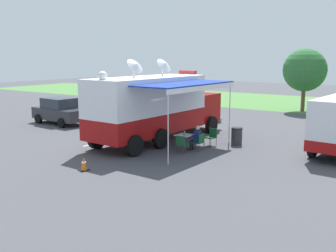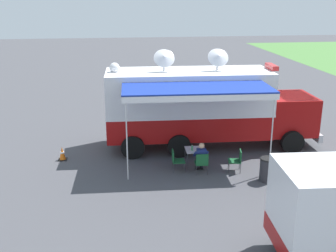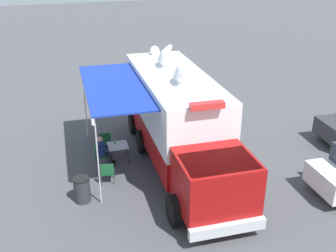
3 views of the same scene
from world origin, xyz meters
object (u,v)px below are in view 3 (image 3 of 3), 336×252
object	(u,v)px
folding_chair_at_table	(99,154)
seated_responder	(103,150)
folding_table	(118,146)
folding_chair_spare_by_truck	(107,171)
water_bottle	(115,141)
trash_bin	(82,190)
traffic_cone	(125,105)
folding_chair_beside_table	(105,142)
command_truck	(178,119)

from	to	relation	value
folding_chair_at_table	seated_responder	distance (m)	0.23
folding_table	folding_chair_at_table	size ratio (longest dim) A/B	0.96
folding_chair_spare_by_truck	water_bottle	bearing A→B (deg)	-109.41
trash_bin	seated_responder	bearing A→B (deg)	-115.72
folding_chair_at_table	traffic_cone	bearing A→B (deg)	-111.77
folding_chair_at_table	folding_chair_beside_table	bearing A→B (deg)	-114.34
seated_responder	trash_bin	bearing A→B (deg)	64.28
folding_table	folding_chair_spare_by_truck	xyz separation A→B (m)	(0.70, 1.53, -0.16)
command_truck	water_bottle	bearing A→B (deg)	-23.10
command_truck	seated_responder	world-z (taller)	command_truck
folding_table	seated_responder	distance (m)	0.62
folding_chair_beside_table	folding_chair_spare_by_truck	xyz separation A→B (m)	(0.32, 2.38, 0.00)
water_bottle	folding_chair_spare_by_truck	bearing A→B (deg)	70.59
folding_chair_at_table	folding_chair_spare_by_truck	world-z (taller)	same
folding_chair_beside_table	seated_responder	xyz separation A→B (m)	(0.24, 0.94, 0.14)
folding_chair_spare_by_truck	folding_chair_at_table	bearing A→B (deg)	-85.87
water_bottle	command_truck	bearing A→B (deg)	156.90
seated_responder	traffic_cone	distance (m)	5.88
folding_chair_beside_table	trash_bin	size ratio (longest dim) A/B	0.96
folding_chair_spare_by_truck	seated_responder	xyz separation A→B (m)	(-0.08, -1.44, 0.14)
water_bottle	seated_responder	distance (m)	0.60
folding_chair_at_table	folding_chair_spare_by_truck	distance (m)	1.45
folding_chair_beside_table	folding_chair_spare_by_truck	distance (m)	2.41
command_truck	water_bottle	xyz separation A→B (m)	(2.36, -1.01, -1.11)
seated_responder	trash_bin	distance (m)	2.55
traffic_cone	folding_chair_spare_by_truck	bearing A→B (deg)	73.24
seated_responder	folding_table	bearing A→B (deg)	-171.16
folding_table	traffic_cone	xyz separation A→B (m)	(-1.40, -5.42, -0.39)
command_truck	traffic_cone	distance (m)	6.55
folding_chair_at_table	folding_chair_beside_table	xyz separation A→B (m)	(-0.42, -0.94, 0.00)
seated_responder	folding_chair_spare_by_truck	bearing A→B (deg)	86.65
folding_chair_at_table	folding_chair_beside_table	world-z (taller)	same
trash_bin	traffic_cone	size ratio (longest dim) A/B	1.57
command_truck	seated_responder	size ratio (longest dim) A/B	7.66
trash_bin	folding_chair_at_table	bearing A→B (deg)	-111.71
folding_chair_spare_by_truck	folding_chair_beside_table	bearing A→B (deg)	-97.63
folding_chair_spare_by_truck	seated_responder	bearing A→B (deg)	-93.35
command_truck	water_bottle	size ratio (longest dim) A/B	42.77
command_truck	trash_bin	distance (m)	4.52
folding_chair_spare_by_truck	seated_responder	world-z (taller)	seated_responder
folding_chair_spare_by_truck	seated_responder	distance (m)	1.45
folding_chair_beside_table	traffic_cone	size ratio (longest dim) A/B	1.50
folding_chair_at_table	traffic_cone	distance (m)	5.94
folding_table	folding_chair_at_table	world-z (taller)	folding_chair_at_table
water_bottle	folding_table	bearing A→B (deg)	121.90
command_truck	folding_table	world-z (taller)	command_truck
folding_chair_spare_by_truck	trash_bin	size ratio (longest dim) A/B	0.96
seated_responder	traffic_cone	bearing A→B (deg)	-110.03
folding_table	water_bottle	distance (m)	0.25
command_truck	folding_chair_spare_by_truck	bearing A→B (deg)	13.05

